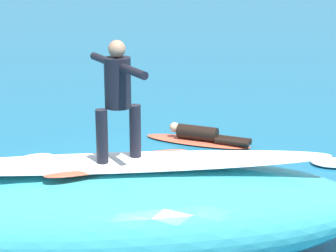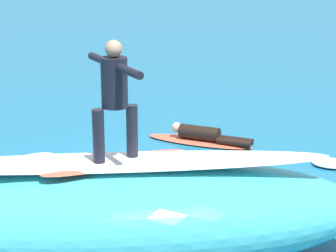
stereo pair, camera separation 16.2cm
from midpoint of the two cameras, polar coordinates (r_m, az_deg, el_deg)
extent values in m
plane|color=#196084|center=(10.96, -1.66, -5.26)|extent=(120.00, 120.00, 0.00)
ellipsoid|color=teal|center=(8.27, -4.25, -7.79)|extent=(6.69, 3.00, 1.32)
ellipsoid|color=white|center=(8.01, -4.35, -3.21)|extent=(5.55, 1.48, 0.08)
ellipsoid|color=#E0563D|center=(8.01, -4.00, -3.22)|extent=(1.90, 1.40, 0.07)
cylinder|color=black|center=(7.80, -5.54, -0.92)|extent=(0.14, 0.14, 0.67)
cylinder|color=black|center=(7.98, -2.60, -0.46)|extent=(0.14, 0.14, 0.67)
cylinder|color=black|center=(7.73, -4.15, 3.83)|extent=(0.44, 0.44, 0.61)
sphere|color=tan|center=(7.65, -4.21, 6.81)|extent=(0.21, 0.21, 0.21)
cylinder|color=black|center=(7.30, -2.77, 4.82)|extent=(0.36, 0.51, 0.10)
cylinder|color=black|center=(8.07, -5.46, 5.88)|extent=(0.36, 0.51, 0.10)
ellipsoid|color=#E0563D|center=(13.16, 3.13, -1.35)|extent=(2.29, 1.33, 0.07)
cylinder|color=black|center=(13.11, 3.15, -0.61)|extent=(0.87, 0.56, 0.29)
sphere|color=tan|center=(13.27, 1.11, -0.11)|extent=(0.21, 0.21, 0.21)
cylinder|color=black|center=(12.98, 6.40, -1.24)|extent=(0.69, 0.36, 0.13)
cylinder|color=black|center=(12.83, 6.17, -1.45)|extent=(0.69, 0.36, 0.13)
ellipsoid|color=white|center=(12.23, 14.65, -3.20)|extent=(0.82, 0.67, 0.10)
ellipsoid|color=white|center=(12.30, -11.31, -2.92)|extent=(1.07, 1.09, 0.08)
camera|label=1|loc=(0.08, -89.56, 0.13)|focal=69.24mm
camera|label=2|loc=(0.08, 90.44, -0.13)|focal=69.24mm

